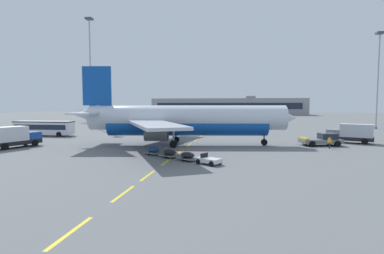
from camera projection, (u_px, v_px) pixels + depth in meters
name	position (u px, v px, depth m)	size (l,w,h in m)	color
ground	(318.00, 139.00, 55.33)	(400.00, 400.00, 0.00)	slate
apron_paint_markings	(200.00, 137.00, 58.43)	(8.00, 98.78, 0.01)	yellow
airliner_foreground	(184.00, 120.00, 46.44)	(34.77, 34.21, 12.20)	silver
pushback_tug	(322.00, 140.00, 46.35)	(6.45, 4.11, 2.08)	slate
airliner_mid_left	(119.00, 112.00, 114.36)	(29.92, 31.02, 11.13)	silver
apron_shuttle_bus	(44.00, 127.00, 60.84)	(12.10, 3.30, 3.00)	silver
catering_truck	(351.00, 133.00, 49.44)	(7.39, 4.88, 3.14)	black
fuel_service_truck	(14.00, 137.00, 43.86)	(4.51, 7.40, 3.14)	black
baggage_train	(178.00, 155.00, 34.77)	(10.52, 7.54, 1.14)	silver
ground_crew_worker	(330.00, 142.00, 43.16)	(0.44, 0.65, 1.69)	#191E38
apron_light_mast_near	(90.00, 61.00, 83.21)	(1.80, 1.80, 30.15)	slate
apron_light_mast_far	(378.00, 69.00, 77.22)	(1.80, 1.80, 24.88)	slate
terminal_satellite	(228.00, 107.00, 193.05)	(95.44, 22.15, 11.85)	gray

